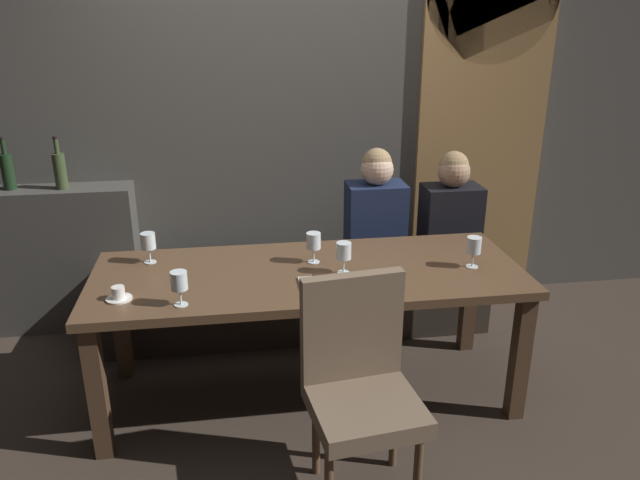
{
  "coord_description": "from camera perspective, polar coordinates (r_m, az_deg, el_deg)",
  "views": [
    {
      "loc": [
        -0.37,
        -2.88,
        2.0
      ],
      "look_at": [
        0.08,
        0.17,
        0.84
      ],
      "focal_mm": 34.66,
      "sensor_mm": 36.0,
      "label": 1
    }
  ],
  "objects": [
    {
      "name": "wine_bottle_pale_label",
      "position": [
        4.14,
        -22.89,
        6.01
      ],
      "size": [
        0.08,
        0.08,
        0.33
      ],
      "color": "#384728",
      "rests_on": "back_counter"
    },
    {
      "name": "espresso_cup",
      "position": [
        3.0,
        -18.11,
        -4.79
      ],
      "size": [
        0.12,
        0.12,
        0.06
      ],
      "color": "white",
      "rests_on": "dining_table"
    },
    {
      "name": "wine_bottle_dark_red",
      "position": [
        4.26,
        -26.9,
        5.77
      ],
      "size": [
        0.08,
        0.08,
        0.33
      ],
      "color": "black",
      "rests_on": "back_counter"
    },
    {
      "name": "wine_glass_near_right",
      "position": [
        3.23,
        -0.6,
        -0.15
      ],
      "size": [
        0.08,
        0.08,
        0.16
      ],
      "color": "silver",
      "rests_on": "dining_table"
    },
    {
      "name": "diner_bearded",
      "position": [
        4.0,
        11.98,
        2.58
      ],
      "size": [
        0.36,
        0.24,
        0.73
      ],
      "color": "black",
      "rests_on": "banquette_bench"
    },
    {
      "name": "fork_on_table",
      "position": [
        3.05,
        2.45,
        -3.73
      ],
      "size": [
        0.03,
        0.17,
        0.01
      ],
      "primitive_type": "cube",
      "rotation": [
        0.0,
        0.0,
        0.11
      ],
      "color": "silver",
      "rests_on": "dining_table"
    },
    {
      "name": "arched_door",
      "position": [
        4.43,
        14.81,
        11.71
      ],
      "size": [
        0.9,
        0.05,
        2.55
      ],
      "color": "olive",
      "rests_on": "ground"
    },
    {
      "name": "back_wall_tiled",
      "position": [
        4.15,
        -3.38,
        13.66
      ],
      "size": [
        6.0,
        0.12,
        3.0
      ],
      "primitive_type": "cube",
      "color": "#4C4944",
      "rests_on": "ground"
    },
    {
      "name": "back_counter",
      "position": [
        4.37,
        -23.53,
        -1.61
      ],
      "size": [
        1.1,
        0.28,
        0.95
      ],
      "primitive_type": "cube",
      "color": "#413E3A",
      "rests_on": "ground"
    },
    {
      "name": "dessert_plate",
      "position": [
        3.0,
        0.01,
        -3.97
      ],
      "size": [
        0.19,
        0.19,
        0.05
      ],
      "color": "white",
      "rests_on": "dining_table"
    },
    {
      "name": "diner_redhead",
      "position": [
        3.86,
        5.15,
        2.55
      ],
      "size": [
        0.36,
        0.24,
        0.76
      ],
      "color": "#192342",
      "rests_on": "banquette_bench"
    },
    {
      "name": "ground",
      "position": [
        3.53,
        -0.97,
        -13.95
      ],
      "size": [
        9.0,
        9.0,
        0.0
      ],
      "primitive_type": "plane",
      "color": "#382D26"
    },
    {
      "name": "wine_glass_center_back",
      "position": [
        3.27,
        14.01,
        -0.54
      ],
      "size": [
        0.08,
        0.08,
        0.16
      ],
      "color": "silver",
      "rests_on": "dining_table"
    },
    {
      "name": "wine_glass_near_left",
      "position": [
        3.1,
        2.21,
        -1.13
      ],
      "size": [
        0.08,
        0.08,
        0.16
      ],
      "color": "silver",
      "rests_on": "dining_table"
    },
    {
      "name": "banquette_bench",
      "position": [
        4.01,
        -2.31,
        -5.61
      ],
      "size": [
        2.5,
        0.44,
        0.45
      ],
      "color": "#312A23",
      "rests_on": "ground"
    },
    {
      "name": "chair_near_side",
      "position": [
        2.64,
        3.67,
        -12.52
      ],
      "size": [
        0.49,
        0.49,
        0.98
      ],
      "color": "brown",
      "rests_on": "ground"
    },
    {
      "name": "wine_glass_far_left",
      "position": [
        2.84,
        -12.88,
        -3.84
      ],
      "size": [
        0.08,
        0.08,
        0.16
      ],
      "color": "silver",
      "rests_on": "dining_table"
    },
    {
      "name": "dining_table",
      "position": [
        3.2,
        -1.04,
        -4.3
      ],
      "size": [
        2.2,
        0.84,
        0.74
      ],
      "color": "#493422",
      "rests_on": "ground"
    },
    {
      "name": "wine_glass_far_right",
      "position": [
        3.35,
        -15.57,
        -0.22
      ],
      "size": [
        0.08,
        0.08,
        0.16
      ],
      "color": "silver",
      "rests_on": "dining_table"
    }
  ]
}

